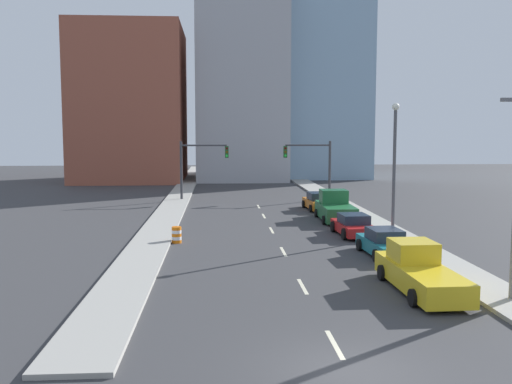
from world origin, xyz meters
name	(u,v)px	position (x,y,z in m)	size (l,w,h in m)	color
ground_plane	(350,372)	(0.00, 0.00, 0.00)	(200.00, 200.00, 0.00)	#38383A
sidewalk_left	(182,192)	(-7.39, 46.28, 0.08)	(2.32, 92.57, 0.16)	#9E9B93
sidewalk_right	(319,191)	(7.39, 46.28, 0.08)	(2.32, 92.57, 0.16)	#9E9B93
lane_stripe_at_2m	(335,344)	(0.00, 2.00, 0.00)	(0.16, 2.40, 0.01)	beige
lane_stripe_at_9m	(303,286)	(0.00, 8.55, 0.00)	(0.16, 2.40, 0.01)	beige
lane_stripe_at_16m	(283,252)	(0.00, 15.58, 0.00)	(0.16, 2.40, 0.01)	beige
lane_stripe_at_22m	(272,230)	(0.00, 22.39, 0.00)	(0.16, 2.40, 0.01)	beige
lane_stripe_at_29m	(264,216)	(0.00, 28.88, 0.00)	(0.16, 2.40, 0.01)	beige
lane_stripe_at_35m	(259,207)	(0.00, 34.59, 0.00)	(0.16, 2.40, 0.01)	beige
building_brick_left	(131,105)	(-15.08, 63.58, 10.11)	(14.00, 16.00, 20.22)	#9E513D
building_office_center	(240,88)	(-0.30, 67.58, 12.80)	(12.00, 20.00, 25.61)	#A8A8AD
building_glass_right	(316,35)	(11.18, 71.58, 20.94)	(13.00, 20.00, 41.89)	#8CADC6
traffic_signal_left	(196,162)	(-5.57, 39.48, 3.68)	(4.58, 0.35, 5.62)	#38383D
traffic_signal_right	(315,161)	(5.81, 39.48, 3.68)	(4.58, 0.35, 5.62)	#38383D
traffic_barrel	(177,235)	(-5.92, 18.43, 0.47)	(0.56, 0.56, 0.95)	orange
street_lamp	(394,160)	(7.22, 19.55, 4.74)	(0.44, 0.44, 8.16)	#4C4C51
pickup_truck_yellow	(419,272)	(4.60, 7.63, 0.78)	(2.29, 6.22, 1.91)	gold
sedan_teal	(384,243)	(5.13, 14.22, 0.65)	(2.19, 4.59, 1.42)	#196B75
sedan_red	(353,226)	(4.91, 20.12, 0.63)	(2.28, 4.50, 1.35)	red
pickup_truck_green	(335,208)	(5.04, 26.39, 0.88)	(2.57, 5.74, 2.19)	#1E6033
sedan_orange	(319,202)	(4.87, 32.16, 0.66)	(2.36, 4.74, 1.46)	orange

